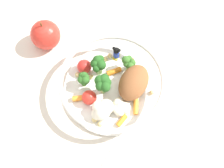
# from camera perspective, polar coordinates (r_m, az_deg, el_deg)

# --- Properties ---
(ground_plane) EXTENTS (2.40, 2.40, 0.00)m
(ground_plane) POSITION_cam_1_polar(r_m,az_deg,el_deg) (0.58, -0.75, 0.16)
(ground_plane) COLOR silver
(food_container) EXTENTS (0.22, 0.22, 0.07)m
(food_container) POSITION_cam_1_polar(r_m,az_deg,el_deg) (0.54, 0.16, -0.42)
(food_container) COLOR white
(food_container) RESTS_ON ground_plane
(loose_apple) EXTENTS (0.07, 0.07, 0.08)m
(loose_apple) POSITION_cam_1_polar(r_m,az_deg,el_deg) (0.62, -14.68, 10.62)
(loose_apple) COLOR red
(loose_apple) RESTS_ON ground_plane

